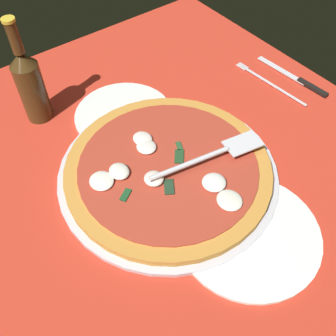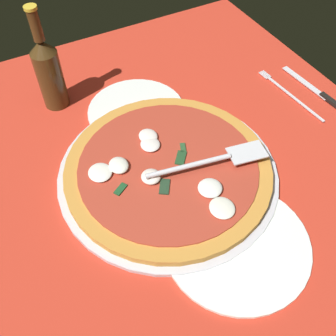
# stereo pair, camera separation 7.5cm
# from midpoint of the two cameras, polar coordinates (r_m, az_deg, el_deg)

# --- Properties ---
(ground_plane) EXTENTS (1.01, 1.01, 0.01)m
(ground_plane) POSITION_cam_midpoint_polar(r_m,az_deg,el_deg) (0.78, 0.91, -0.57)
(ground_plane) COLOR red
(checker_pattern) EXTENTS (1.01, 1.01, 0.00)m
(checker_pattern) POSITION_cam_midpoint_polar(r_m,az_deg,el_deg) (0.78, 0.91, -0.37)
(checker_pattern) COLOR silver
(checker_pattern) RESTS_ON ground_plane
(pizza_pan) EXTENTS (0.43, 0.43, 0.01)m
(pizza_pan) POSITION_cam_midpoint_polar(r_m,az_deg,el_deg) (0.76, 2.81, -0.95)
(pizza_pan) COLOR silver
(pizza_pan) RESTS_ON ground_plane
(dinner_plate_left) EXTENTS (0.22, 0.22, 0.01)m
(dinner_plate_left) POSITION_cam_midpoint_polar(r_m,az_deg,el_deg) (0.89, -2.26, 8.25)
(dinner_plate_left) COLOR white
(dinner_plate_left) RESTS_ON ground_plane
(dinner_plate_right) EXTENTS (0.25, 0.25, 0.01)m
(dinner_plate_right) POSITION_cam_midpoint_polar(r_m,az_deg,el_deg) (0.70, 13.17, -11.03)
(dinner_plate_right) COLOR white
(dinner_plate_right) RESTS_ON ground_plane
(pizza) EXTENTS (0.40, 0.40, 0.03)m
(pizza) POSITION_cam_midpoint_polar(r_m,az_deg,el_deg) (0.75, 2.79, -0.25)
(pizza) COLOR #C98635
(pizza) RESTS_ON pizza_pan
(pizza_server) EXTENTS (0.07, 0.24, 0.01)m
(pizza_server) POSITION_cam_midpoint_polar(r_m,az_deg,el_deg) (0.74, 9.24, 0.89)
(pizza_server) COLOR silver
(pizza_server) RESTS_ON pizza
(place_setting_far) EXTENTS (0.23, 0.15, 0.01)m
(place_setting_far) POSITION_cam_midpoint_polar(r_m,az_deg,el_deg) (1.00, 21.65, 9.81)
(place_setting_far) COLOR white
(place_setting_far) RESTS_ON ground_plane
(beer_bottle) EXTENTS (0.06, 0.06, 0.24)m
(beer_bottle) POSITION_cam_midpoint_polar(r_m,az_deg,el_deg) (0.88, -14.82, 13.45)
(beer_bottle) COLOR #422D14
(beer_bottle) RESTS_ON ground_plane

